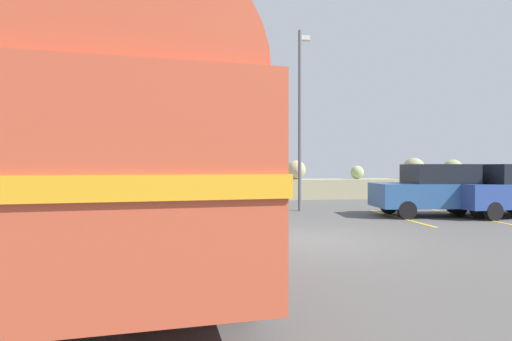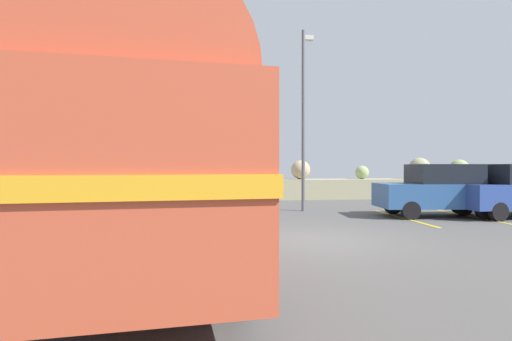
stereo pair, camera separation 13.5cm
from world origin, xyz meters
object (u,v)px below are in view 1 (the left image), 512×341
parked_car_middle (507,190)px  lamp_post (300,111)px  vintage_coach (152,152)px  parked_car_nearest (434,190)px

parked_car_middle → lamp_post: (-6.84, 2.75, 3.06)m
parked_car_middle → lamp_post: lamp_post is taller
vintage_coach → parked_car_nearest: (9.06, 5.65, -1.08)m
parked_car_nearest → parked_car_middle: 2.55m
parked_car_middle → vintage_coach: bearing=108.9°
parked_car_nearest → lamp_post: (-4.33, 2.30, 3.06)m
parked_car_middle → lamp_post: 7.98m
vintage_coach → parked_car_nearest: bearing=25.5°
parked_car_nearest → lamp_post: bearing=66.1°
parked_car_nearest → parked_car_middle: (2.51, -0.45, 0.00)m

